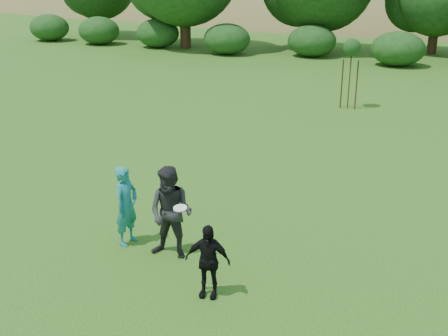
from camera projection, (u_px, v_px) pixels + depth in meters
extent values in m
plane|color=#19470C|center=(166.00, 268.00, 11.16)|extent=(120.00, 120.00, 0.00)
imported|color=#1B767C|center=(126.00, 206.00, 11.86)|extent=(0.48, 0.67, 1.74)
imported|color=#262528|center=(171.00, 213.00, 11.29)|extent=(0.99, 0.80, 1.94)
imported|color=black|center=(208.00, 261.00, 10.01)|extent=(0.88, 0.49, 1.41)
cylinder|color=white|center=(180.00, 208.00, 10.79)|extent=(0.27, 0.27, 0.06)
cylinder|color=#372515|center=(350.00, 78.00, 22.79)|extent=(0.05, 0.05, 2.50)
sphere|color=#194017|center=(352.00, 47.00, 22.36)|extent=(0.70, 0.70, 0.70)
cylinder|color=#372615|center=(342.00, 84.00, 22.99)|extent=(0.06, 0.06, 2.00)
cylinder|color=#3D2917|center=(357.00, 85.00, 22.77)|extent=(0.06, 0.06, 2.00)
ellipsoid|color=olive|center=(243.00, 86.00, 84.96)|extent=(110.00, 70.00, 44.00)
ellipsoid|color=olive|center=(366.00, 83.00, 65.78)|extent=(80.00, 50.00, 28.00)
cylinder|color=#3A2616|center=(101.00, 20.00, 44.64)|extent=(0.65, 0.65, 2.62)
cylinder|color=#3A2616|center=(185.00, 25.00, 38.68)|extent=(0.73, 0.73, 3.15)
cylinder|color=#3A2616|center=(320.00, 30.00, 37.19)|extent=(0.68, 0.68, 2.80)
cylinder|color=#3A2616|center=(433.00, 36.00, 36.47)|extent=(0.60, 0.60, 2.27)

